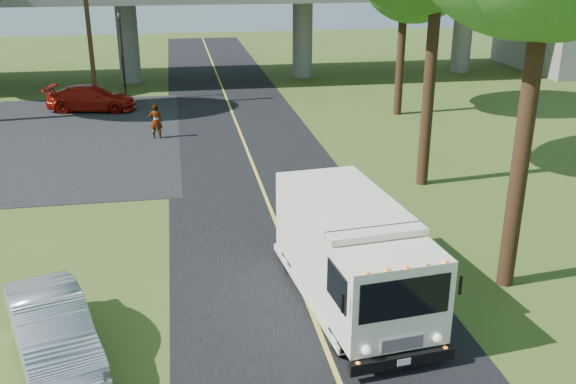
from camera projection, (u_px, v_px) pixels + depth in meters
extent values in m
plane|color=#3A511D|center=(315.00, 322.00, 15.66)|extent=(120.00, 120.00, 0.00)
cube|color=black|center=(260.00, 184.00, 24.87)|extent=(7.00, 90.00, 0.02)
cube|color=black|center=(9.00, 141.00, 30.46)|extent=(16.00, 18.00, 0.01)
cube|color=gold|center=(260.00, 183.00, 24.87)|extent=(0.12, 90.00, 0.01)
cube|color=slate|center=(550.00, 29.00, 48.14)|extent=(4.00, 10.00, 6.00)
cylinder|color=slate|center=(128.00, 42.00, 43.22)|extent=(1.40, 1.40, 5.40)
cylinder|color=slate|center=(302.00, 38.00, 45.17)|extent=(1.40, 1.40, 5.40)
cylinder|color=slate|center=(462.00, 35.00, 47.11)|extent=(1.40, 1.40, 5.40)
cylinder|color=black|center=(122.00, 57.00, 37.73)|extent=(0.14, 0.14, 5.20)
imported|color=black|center=(119.00, 22.00, 37.02)|extent=(0.18, 0.22, 1.10)
cylinder|color=#472D19|center=(89.00, 29.00, 34.97)|extent=(0.26, 0.26, 9.00)
cylinder|color=#382314|center=(521.00, 161.00, 16.24)|extent=(0.44, 0.44, 7.00)
cylinder|color=#382314|center=(429.00, 85.00, 23.60)|extent=(0.44, 0.44, 7.70)
cylinder|color=#382314|center=(401.00, 53.00, 34.38)|extent=(0.44, 0.44, 6.65)
cube|color=silver|center=(340.00, 233.00, 16.65)|extent=(2.73, 4.44, 2.16)
cube|color=silver|center=(387.00, 292.00, 14.01)|extent=(2.47, 1.96, 1.97)
cube|color=black|center=(405.00, 298.00, 13.14)|extent=(2.01, 0.28, 0.91)
cube|color=black|center=(402.00, 360.00, 13.57)|extent=(2.41, 0.42, 0.27)
cube|color=silver|center=(343.00, 285.00, 16.78)|extent=(2.86, 5.78, 0.17)
cylinder|color=black|center=(340.00, 336.00, 14.31)|extent=(0.36, 0.89, 0.86)
cylinder|color=black|center=(420.00, 323.00, 14.81)|extent=(0.36, 0.89, 0.86)
cylinder|color=black|center=(290.00, 258.00, 17.94)|extent=(0.36, 0.89, 0.86)
cylinder|color=black|center=(356.00, 250.00, 18.44)|extent=(0.36, 0.89, 0.86)
imported|color=#961209|center=(92.00, 98.00, 36.06)|extent=(5.18, 2.81, 1.42)
imported|color=#919599|center=(52.00, 329.00, 14.06)|extent=(2.84, 4.58, 1.42)
imported|color=gray|center=(156.00, 121.00, 30.66)|extent=(0.61, 0.41, 1.68)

